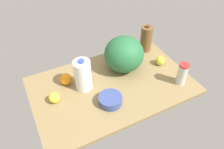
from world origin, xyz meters
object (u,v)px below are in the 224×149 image
Objects in this scene: watermelon at (124,54)px; tumbler_cup at (182,74)px; lemon_beside_bowl at (160,61)px; orange_by_jug at (66,79)px; mixing_bowl at (110,100)px; lemon_loose at (54,98)px; chocolate_milk_jug at (146,39)px; milk_jug at (83,75)px.

tumbler_cup is at bearing -49.28° from watermelon.
orange_by_jug reaches higher than lemon_beside_bowl.
lemon_loose reaches higher than mixing_bowl.
watermelon is at bearing -155.50° from chocolate_milk_jug.
watermelon is 1.21× the size of milk_jug.
mixing_bowl is 71.46cm from chocolate_milk_jug.
orange_by_jug is at bearing 137.08° from milk_jug.
lemon_beside_bowl is at bearing 18.63° from mixing_bowl.
lemon_loose is at bearing 164.54° from tumbler_cup.
chocolate_milk_jug is at bearing 7.26° from orange_by_jug.
chocolate_milk_jug is (30.38, 13.84, -2.55)cm from watermelon.
milk_jug is at bearing 156.72° from tumbler_cup.
mixing_bowl is 0.92× the size of tumbler_cup.
chocolate_milk_jug is 0.96× the size of milk_jug.
milk_jug is at bearing 9.12° from lemon_loose.
mixing_bowl is 59.15cm from lemon_beside_bowl.
mixing_bowl is at bearing -64.85° from milk_jug.
watermelon is at bearing 9.18° from lemon_loose.
watermelon is at bearing 9.22° from milk_jug.
orange_by_jug is at bearing 153.49° from tumbler_cup.
lemon_beside_bowl is at bearing -18.18° from watermelon.
lemon_loose is at bearing -170.82° from watermelon.
tumbler_cup is 25.70cm from lemon_beside_bowl.
chocolate_milk_jug is at bearing 24.50° from watermelon.
orange_by_jug is (12.94, 13.70, 0.58)cm from lemon_loose.
lemon_loose is at bearing -170.88° from milk_jug.
mixing_bowl is 0.53× the size of watermelon.
orange_by_jug is (-77.32, 13.62, 0.57)cm from lemon_beside_bowl.
lemon_loose is (-34.21, 18.81, 0.93)cm from mixing_bowl.
orange_by_jug is (-21.27, 32.51, 1.51)cm from mixing_bowl.
tumbler_cup is at bearing -15.46° from lemon_loose.
tumbler_cup is at bearing -23.28° from milk_jug.
lemon_loose is 0.87× the size of orange_by_jug.
chocolate_milk_jug is at bearing 16.41° from milk_jug.
chocolate_milk_jug is at bearing 14.56° from lemon_loose.
lemon_beside_bowl is (-0.78, -23.56, -7.73)cm from chocolate_milk_jug.
orange_by_jug reaches higher than lemon_loose.
mixing_bowl is 40.55cm from watermelon.
tumbler_cup is at bearing -6.33° from mixing_bowl.
mixing_bowl is at bearing -28.80° from lemon_loose.
lemon_loose is (-91.03, -23.65, -7.74)cm from chocolate_milk_jug.
lemon_beside_bowl and lemon_loose have the same top height.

